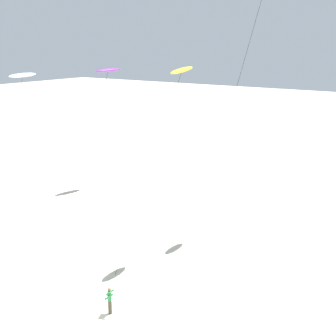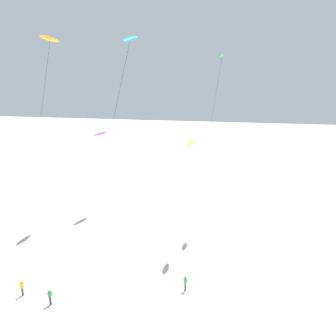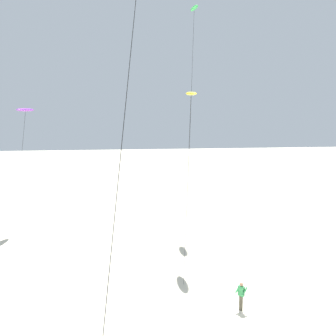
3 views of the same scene
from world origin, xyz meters
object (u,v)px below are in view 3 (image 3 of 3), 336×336
object	(u,v)px
kite_flyer_nearest	(241,295)
kite_yellow	(191,95)
kite_purple	(25,110)
kite_green	(194,11)

from	to	relation	value
kite_flyer_nearest	kite_yellow	bearing A→B (deg)	95.72
kite_yellow	kite_purple	distance (m)	17.60
kite_yellow	kite_flyer_nearest	world-z (taller)	kite_yellow
kite_flyer_nearest	kite_purple	bearing A→B (deg)	131.20
kite_yellow	kite_flyer_nearest	bearing A→B (deg)	-84.28
kite_green	kite_flyer_nearest	world-z (taller)	kite_green
kite_purple	kite_flyer_nearest	distance (m)	26.44
kite_green	kite_purple	xyz separation A→B (m)	(-17.52, 0.01, -10.56)
kite_green	kite_flyer_nearest	size ratio (longest dim) A/B	14.05
kite_green	kite_flyer_nearest	xyz separation A→B (m)	(-1.76, -17.99, -21.83)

